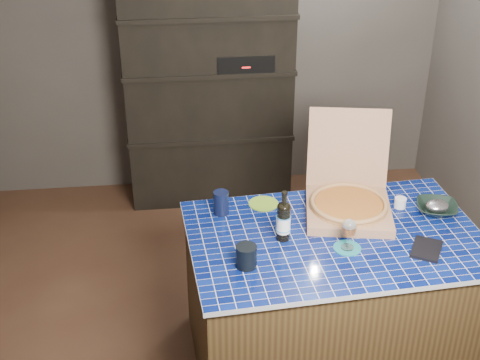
{
  "coord_description": "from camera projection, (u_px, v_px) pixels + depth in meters",
  "views": [
    {
      "loc": [
        -0.28,
        -3.05,
        2.68
      ],
      "look_at": [
        0.06,
        0.0,
        0.97
      ],
      "focal_mm": 50.0,
      "sensor_mm": 36.0,
      "label": 1
    }
  ],
  "objects": [
    {
      "name": "room",
      "position": [
        229.0,
        132.0,
        3.37
      ],
      "size": [
        3.5,
        3.5,
        3.5
      ],
      "color": "brown",
      "rests_on": "ground"
    },
    {
      "name": "shelving_unit",
      "position": [
        209.0,
        86.0,
        4.86
      ],
      "size": [
        1.2,
        0.41,
        1.8
      ],
      "color": "black",
      "rests_on": "floor"
    },
    {
      "name": "kitchen_island",
      "position": [
        330.0,
        298.0,
        3.54
      ],
      "size": [
        1.53,
        1.03,
        0.81
      ],
      "rotation": [
        0.0,
        0.0,
        0.07
      ],
      "color": "#47351C",
      "rests_on": "floor"
    },
    {
      "name": "pizza_box",
      "position": [
        348.0,
        201.0,
        3.51
      ],
      "size": [
        0.53,
        0.6,
        0.48
      ],
      "rotation": [
        0.0,
        0.0,
        -0.18
      ],
      "color": "#AD7859",
      "rests_on": "kitchen_island"
    },
    {
      "name": "mead_bottle",
      "position": [
        283.0,
        221.0,
        3.27
      ],
      "size": [
        0.07,
        0.07,
        0.27
      ],
      "color": "black",
      "rests_on": "kitchen_island"
    },
    {
      "name": "teal_trivet",
      "position": [
        347.0,
        248.0,
        3.24
      ],
      "size": [
        0.14,
        0.14,
        0.01
      ],
      "primitive_type": "cylinder",
      "color": "#17727B",
      "rests_on": "kitchen_island"
    },
    {
      "name": "wine_glass",
      "position": [
        349.0,
        229.0,
        3.19
      ],
      "size": [
        0.07,
        0.07,
        0.16
      ],
      "color": "white",
      "rests_on": "teal_trivet"
    },
    {
      "name": "tumbler",
      "position": [
        246.0,
        256.0,
        3.09
      ],
      "size": [
        0.1,
        0.1,
        0.11
      ],
      "primitive_type": "cylinder",
      "color": "black",
      "rests_on": "kitchen_island"
    },
    {
      "name": "dvd_case",
      "position": [
        427.0,
        249.0,
        3.23
      ],
      "size": [
        0.21,
        0.23,
        0.01
      ],
      "primitive_type": "cube",
      "rotation": [
        0.0,
        0.0,
        -0.51
      ],
      "color": "black",
      "rests_on": "kitchen_island"
    },
    {
      "name": "bowl",
      "position": [
        437.0,
        208.0,
        3.52
      ],
      "size": [
        0.26,
        0.26,
        0.05
      ],
      "primitive_type": "imported",
      "rotation": [
        0.0,
        0.0,
        -0.25
      ],
      "color": "black",
      "rests_on": "kitchen_island"
    },
    {
      "name": "foil_contents",
      "position": [
        437.0,
        206.0,
        3.51
      ],
      "size": [
        0.13,
        0.11,
        0.06
      ],
      "primitive_type": "ellipsoid",
      "color": "#A6A5B0",
      "rests_on": "bowl"
    },
    {
      "name": "white_jar",
      "position": [
        400.0,
        203.0,
        3.57
      ],
      "size": [
        0.06,
        0.06,
        0.05
      ],
      "primitive_type": "cylinder",
      "color": "white",
      "rests_on": "kitchen_island"
    },
    {
      "name": "navy_cup",
      "position": [
        221.0,
        203.0,
        3.5
      ],
      "size": [
        0.08,
        0.08,
        0.13
      ],
      "primitive_type": "cylinder",
      "color": "black",
      "rests_on": "kitchen_island"
    },
    {
      "name": "green_trivet",
      "position": [
        264.0,
        204.0,
        3.61
      ],
      "size": [
        0.16,
        0.16,
        0.01
      ],
      "primitive_type": "cylinder",
      "color": "#75A824",
      "rests_on": "kitchen_island"
    }
  ]
}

